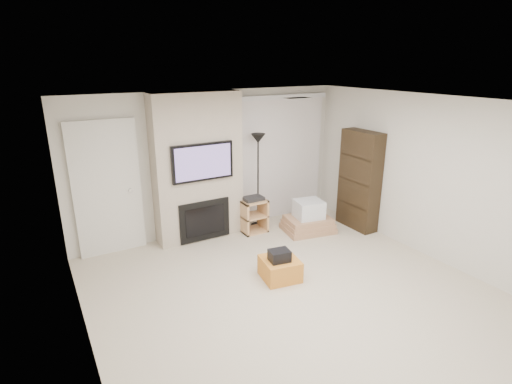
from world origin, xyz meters
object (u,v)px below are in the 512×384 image
ottoman (280,269)px  floor_lamp (258,154)px  av_stand (253,213)px  bookshelf (360,180)px  box_stack (308,219)px

ottoman → floor_lamp: size_ratio=0.29×
av_stand → bookshelf: bearing=-23.5°
av_stand → bookshelf: size_ratio=0.37×
ottoman → av_stand: size_ratio=0.76×
ottoman → av_stand: (0.49, 1.63, 0.20)m
box_stack → bookshelf: 1.17m
floor_lamp → bookshelf: 1.90m
av_stand → box_stack: av_stand is taller
floor_lamp → bookshelf: size_ratio=0.97×
ottoman → av_stand: av_stand is taller
ottoman → box_stack: bearing=39.9°
floor_lamp → box_stack: size_ratio=1.80×
av_stand → box_stack: size_ratio=0.68×
floor_lamp → bookshelf: (1.58, -0.94, -0.47)m
ottoman → bookshelf: bookshelf is taller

